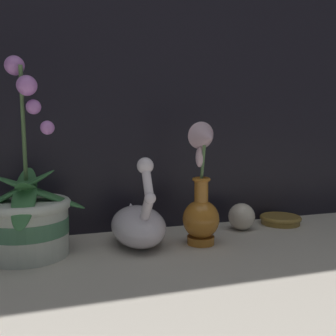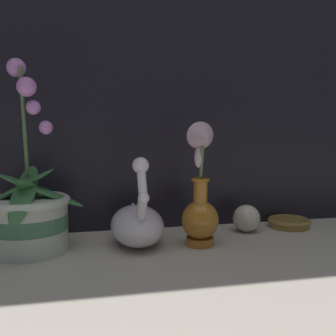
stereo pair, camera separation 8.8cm
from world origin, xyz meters
name	(u,v)px [view 2 (the right image)]	position (x,y,z in m)	size (l,w,h in m)	color
ground_plane	(182,257)	(0.00, 0.00, 0.00)	(2.80, 2.80, 0.00)	#BCB2A3
orchid_potted_plant	(28,214)	(-0.31, 0.11, 0.08)	(0.24, 0.24, 0.40)	beige
swan_figurine	(137,222)	(-0.08, 0.10, 0.05)	(0.12, 0.21, 0.20)	white
blue_vase	(201,200)	(0.06, 0.06, 0.10)	(0.08, 0.10, 0.27)	#B26B23
glass_sphere	(246,218)	(0.20, 0.15, 0.03)	(0.07, 0.07, 0.07)	beige
amber_dish	(289,222)	(0.33, 0.17, 0.01)	(0.11, 0.11, 0.02)	olive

